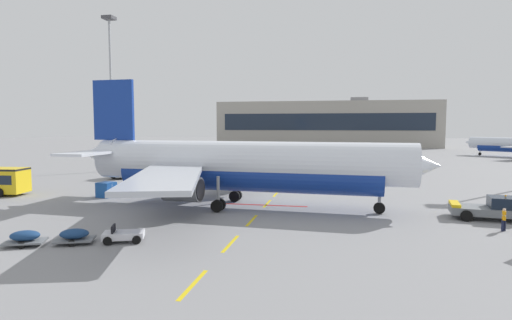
# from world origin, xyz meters

# --- Properties ---
(ground) EXTENTS (400.00, 400.00, 0.00)m
(ground) POSITION_xyz_m (40.00, 40.00, 0.00)
(ground) COLOR gray
(apron_paint_markings) EXTENTS (8.00, 96.60, 0.01)m
(apron_paint_markings) POSITION_xyz_m (18.00, 37.97, 0.00)
(apron_paint_markings) COLOR yellow
(apron_paint_markings) RESTS_ON ground
(airliner_foreground) EXTENTS (34.79, 34.58, 12.20)m
(airliner_foreground) POSITION_xyz_m (15.90, 20.80, 3.95)
(airliner_foreground) COLOR silver
(airliner_foreground) RESTS_ON ground
(pushback_tug) EXTENTS (6.31, 3.79, 2.08)m
(pushback_tug) POSITION_xyz_m (37.29, 19.57, 0.90)
(pushback_tug) COLOR slate
(pushback_tug) RESTS_ON ground
(fuel_service_truck) EXTENTS (4.57, 7.40, 3.14)m
(fuel_service_truck) POSITION_xyz_m (-5.19, 39.68, 1.65)
(fuel_service_truck) COLOR black
(fuel_service_truck) RESTS_ON ground
(baggage_train) EXTENTS (8.58, 4.33, 1.14)m
(baggage_train) POSITION_xyz_m (8.07, 6.63, 0.52)
(baggage_train) COLOR silver
(baggage_train) RESTS_ON ground
(ground_crew_worker) EXTENTS (0.36, 0.64, 1.69)m
(ground_crew_worker) POSITION_xyz_m (36.69, 15.60, 0.96)
(ground_crew_worker) COLOR #191E38
(ground_crew_worker) RESTS_ON ground
(uld_cargo_container) EXTENTS (1.89, 1.85, 1.60)m
(uld_cargo_container) POSITION_xyz_m (0.43, 23.21, 0.80)
(uld_cargo_container) COLOR #194C9E
(uld_cargo_container) RESTS_ON ground
(apron_light_mast_near) EXTENTS (1.80, 1.80, 25.26)m
(apron_light_mast_near) POSITION_xyz_m (-12.09, 46.38, 15.68)
(apron_light_mast_near) COLOR slate
(apron_light_mast_near) RESTS_ON ground
(terminal_satellite) EXTENTS (76.60, 21.56, 17.43)m
(terminal_satellite) POSITION_xyz_m (20.17, 138.04, 7.93)
(terminal_satellite) COLOR #9E998E
(terminal_satellite) RESTS_ON ground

